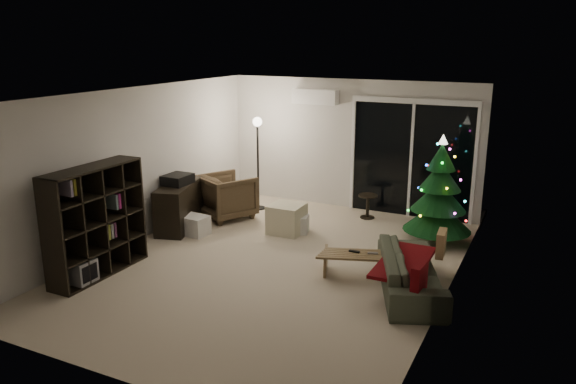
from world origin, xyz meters
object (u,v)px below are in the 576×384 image
object	(u,v)px
bookshelf	(86,219)
coffee_table	(364,267)
sofa	(411,272)
christmas_tree	(439,189)
media_cabinet	(179,206)
armchair	(227,196)

from	to	relation	value
bookshelf	coffee_table	xyz separation A→B (m)	(3.64, 1.44, -0.59)
bookshelf	sofa	bearing A→B (deg)	-4.11
christmas_tree	media_cabinet	bearing A→B (deg)	-163.08
bookshelf	christmas_tree	distance (m)	5.42
christmas_tree	bookshelf	bearing A→B (deg)	-141.02
armchair	coffee_table	world-z (taller)	armchair
coffee_table	christmas_tree	size ratio (longest dim) A/B	0.68
bookshelf	armchair	size ratio (longest dim) A/B	1.73
armchair	sofa	size ratio (longest dim) A/B	0.48
media_cabinet	sofa	world-z (taller)	media_cabinet
bookshelf	christmas_tree	size ratio (longest dim) A/B	0.88
christmas_tree	sofa	bearing A→B (deg)	-87.60
media_cabinet	sofa	distance (m)	4.37
armchair	christmas_tree	distance (m)	3.83
sofa	christmas_tree	xyz separation A→B (m)	(-0.09, 2.05, 0.62)
sofa	coffee_table	world-z (taller)	sofa
armchair	christmas_tree	world-z (taller)	christmas_tree
bookshelf	media_cabinet	world-z (taller)	bookshelf
media_cabinet	coffee_table	distance (m)	3.71
bookshelf	armchair	xyz separation A→B (m)	(0.44, 3.00, -0.37)
bookshelf	christmas_tree	world-z (taller)	christmas_tree
armchair	bookshelf	bearing A→B (deg)	108.97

